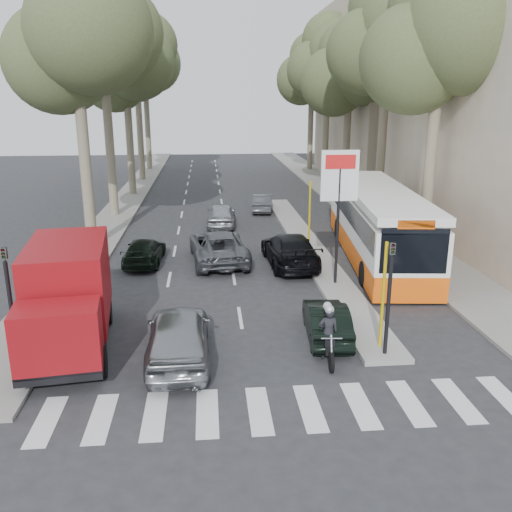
% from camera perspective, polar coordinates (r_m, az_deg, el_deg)
% --- Properties ---
extents(ground, '(120.00, 120.00, 0.00)m').
position_cam_1_polar(ground, '(17.73, 1.67, -8.90)').
color(ground, '#28282B').
rests_on(ground, ground).
extents(sidewalk_right, '(3.20, 70.00, 0.12)m').
position_cam_1_polar(sidewalk_right, '(42.92, 9.18, 6.10)').
color(sidewalk_right, gray).
rests_on(sidewalk_right, ground).
extents(median_left, '(2.40, 64.00, 0.12)m').
position_cam_1_polar(median_left, '(44.96, -12.92, 6.36)').
color(median_left, gray).
rests_on(median_left, ground).
extents(traffic_island, '(1.50, 26.00, 0.16)m').
position_cam_1_polar(traffic_island, '(28.42, 5.56, 1.03)').
color(traffic_island, gray).
rests_on(traffic_island, ground).
extents(building_far, '(11.00, 20.00, 16.00)m').
position_cam_1_polar(building_far, '(52.88, 14.69, 16.35)').
color(building_far, '#B7A88E').
rests_on(building_far, ground).
extents(billboard, '(1.50, 12.10, 5.60)m').
position_cam_1_polar(billboard, '(21.90, 8.70, 6.03)').
color(billboard, yellow).
rests_on(billboard, ground).
extents(traffic_light_island, '(0.16, 0.41, 3.60)m').
position_cam_1_polar(traffic_light_island, '(16.15, 13.93, -2.47)').
color(traffic_light_island, black).
rests_on(traffic_light_island, ground).
extents(traffic_light_left, '(0.16, 0.41, 3.60)m').
position_cam_1_polar(traffic_light_left, '(16.73, -24.63, -2.85)').
color(traffic_light_left, black).
rests_on(traffic_light_left, ground).
extents(tree_l_a, '(7.40, 7.20, 14.10)m').
position_cam_1_polar(tree_l_a, '(28.78, -18.31, 21.23)').
color(tree_l_a, '#6B604C').
rests_on(tree_l_a, ground).
extents(tree_l_b, '(7.40, 7.20, 14.88)m').
position_cam_1_polar(tree_l_b, '(36.69, -15.70, 21.30)').
color(tree_l_b, '#6B604C').
rests_on(tree_l_b, ground).
extents(tree_l_c, '(7.40, 7.20, 13.71)m').
position_cam_1_polar(tree_l_c, '(44.47, -13.46, 19.15)').
color(tree_l_c, '#6B604C').
rests_on(tree_l_c, ground).
extents(tree_l_d, '(7.40, 7.20, 15.66)m').
position_cam_1_polar(tree_l_d, '(52.53, -12.45, 20.61)').
color(tree_l_d, '#6B604C').
rests_on(tree_l_d, ground).
extents(tree_l_e, '(7.40, 7.20, 14.49)m').
position_cam_1_polar(tree_l_e, '(60.41, -11.55, 19.08)').
color(tree_l_e, '#6B604C').
rests_on(tree_l_e, ground).
extents(tree_r_a, '(7.40, 7.20, 14.10)m').
position_cam_1_polar(tree_r_a, '(28.43, 19.13, 21.23)').
color(tree_r_a, '#6B604C').
rests_on(tree_r_a, ground).
extents(tree_r_b, '(7.40, 7.20, 15.27)m').
position_cam_1_polar(tree_r_b, '(36.02, 13.97, 22.07)').
color(tree_r_b, '#6B604C').
rests_on(tree_r_b, ground).
extents(tree_r_c, '(7.40, 7.20, 13.32)m').
position_cam_1_polar(tree_r_c, '(43.49, 9.99, 18.96)').
color(tree_r_c, '#6B604C').
rests_on(tree_r_c, ground).
extents(tree_r_d, '(7.40, 7.20, 14.88)m').
position_cam_1_polar(tree_r_d, '(51.36, 7.76, 20.16)').
color(tree_r_d, '#6B604C').
rests_on(tree_r_d, ground).
extents(tree_r_e, '(7.40, 7.20, 14.10)m').
position_cam_1_polar(tree_r_e, '(59.16, 6.04, 19.03)').
color(tree_r_e, '#6B604C').
rests_on(tree_r_e, ground).
extents(silver_hatchback, '(1.97, 4.68, 1.58)m').
position_cam_1_polar(silver_hatchback, '(16.37, -8.19, -8.26)').
color(silver_hatchback, gray).
rests_on(silver_hatchback, ground).
extents(dark_hatchback, '(1.54, 3.70, 1.19)m').
position_cam_1_polar(dark_hatchback, '(17.86, 7.44, -6.74)').
color(dark_hatchback, black).
rests_on(dark_hatchback, ground).
extents(queue_car_a, '(2.96, 5.58, 1.49)m').
position_cam_1_polar(queue_car_a, '(25.80, -3.99, 1.01)').
color(queue_car_a, '#55585D').
rests_on(queue_car_a, ground).
extents(queue_car_b, '(2.38, 5.32, 1.51)m').
position_cam_1_polar(queue_car_b, '(25.21, 3.58, 0.67)').
color(queue_car_b, black).
rests_on(queue_car_b, ground).
extents(queue_car_c, '(1.92, 4.23, 1.41)m').
position_cam_1_polar(queue_car_c, '(32.95, -3.67, 4.33)').
color(queue_car_c, '#A0A2A8').
rests_on(queue_car_c, ground).
extents(queue_car_d, '(1.74, 3.77, 1.20)m').
position_cam_1_polar(queue_car_d, '(37.32, 0.68, 5.62)').
color(queue_car_d, '#4D4F55').
rests_on(queue_car_d, ground).
extents(queue_car_e, '(1.85, 4.14, 1.18)m').
position_cam_1_polar(queue_car_e, '(26.05, -11.68, 0.49)').
color(queue_car_e, black).
rests_on(queue_car_e, ground).
extents(red_truck, '(2.99, 6.27, 3.22)m').
position_cam_1_polar(red_truck, '(17.70, -19.20, -3.94)').
color(red_truck, black).
rests_on(red_truck, ground).
extents(city_bus, '(4.14, 13.21, 3.42)m').
position_cam_1_polar(city_bus, '(26.79, 12.67, 3.55)').
color(city_bus, '#FB5D0D').
rests_on(city_bus, ground).
extents(motorcycle, '(0.77, 2.08, 1.77)m').
position_cam_1_polar(motorcycle, '(16.50, 7.52, -7.99)').
color(motorcycle, black).
rests_on(motorcycle, ground).
extents(pedestrian_near, '(1.13, 1.04, 1.77)m').
position_cam_1_polar(pedestrian_near, '(28.29, 17.29, 2.22)').
color(pedestrian_near, '#42324B').
rests_on(pedestrian_near, sidewalk_right).
extents(pedestrian_far, '(1.33, 0.99, 1.88)m').
position_cam_1_polar(pedestrian_far, '(24.79, 16.70, 0.45)').
color(pedestrian_far, '#705E54').
rests_on(pedestrian_far, sidewalk_right).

